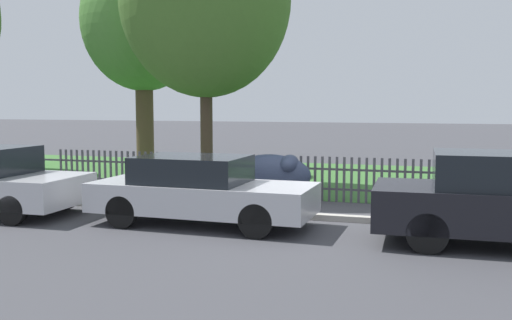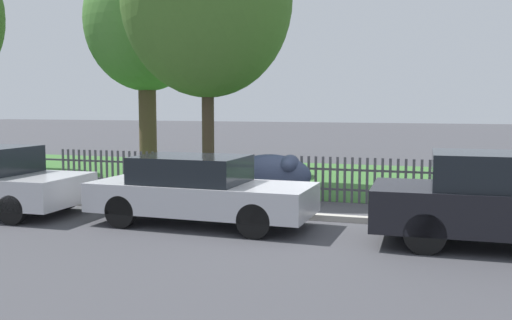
{
  "view_description": "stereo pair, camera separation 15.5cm",
  "coord_description": "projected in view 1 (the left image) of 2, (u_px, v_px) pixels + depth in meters",
  "views": [
    {
      "loc": [
        2.92,
        -11.07,
        2.33
      ],
      "look_at": [
        -0.76,
        0.81,
        1.1
      ],
      "focal_mm": 40.0,
      "sensor_mm": 36.0,
      "label": 1
    },
    {
      "loc": [
        3.06,
        -11.02,
        2.33
      ],
      "look_at": [
        -0.76,
        0.81,
        1.1
      ],
      "focal_mm": 40.0,
      "sensor_mm": 36.0,
      "label": 2
    }
  ],
  "objects": [
    {
      "name": "covered_motorcycle",
      "position": [
        273.0,
        174.0,
        13.27
      ],
      "size": [
        2.0,
        0.78,
        1.16
      ],
      "rotation": [
        0.0,
        0.0,
        0.05
      ],
      "color": "black",
      "rests_on": "ground"
    },
    {
      "name": "grass_strip",
      "position": [
        333.0,
        178.0,
        17.85
      ],
      "size": [
        41.01,
        8.54,
        0.01
      ],
      "primitive_type": "cube",
      "color": "#3D7033",
      "rests_on": "ground"
    },
    {
      "name": "kerb_stone",
      "position": [
        281.0,
        215.0,
        11.7
      ],
      "size": [
        41.01,
        0.2,
        0.12
      ],
      "primitive_type": "cube",
      "color": "#B2ADA3",
      "rests_on": "ground"
    },
    {
      "name": "parked_car_black_saloon",
      "position": [
        200.0,
        190.0,
        10.94
      ],
      "size": [
        4.31,
        1.73,
        1.33
      ],
      "rotation": [
        0.0,
        0.0,
        -0.02
      ],
      "color": "#BCBCC1",
      "rests_on": "ground"
    },
    {
      "name": "tree_behind_motorcycle",
      "position": [
        143.0,
        22.0,
        19.39
      ],
      "size": [
        4.17,
        4.17,
        7.56
      ],
      "color": "brown",
      "rests_on": "ground"
    },
    {
      "name": "park_fence",
      "position": [
        304.0,
        178.0,
        13.75
      ],
      "size": [
        41.01,
        0.05,
        1.08
      ],
      "color": "#4C4C51",
      "rests_on": "ground"
    },
    {
      "name": "ground_plane",
      "position": [
        280.0,
        218.0,
        11.61
      ],
      "size": [
        120.0,
        120.0,
        0.0
      ],
      "primitive_type": "plane",
      "color": "#424247"
    }
  ]
}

